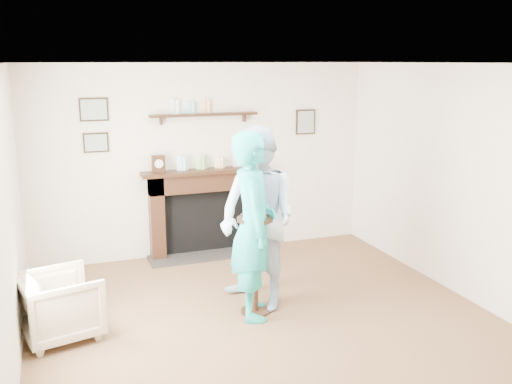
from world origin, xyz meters
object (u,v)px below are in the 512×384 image
at_px(man, 258,304).
at_px(pedestal_table, 255,246).
at_px(armchair, 63,336).
at_px(woman, 253,314).

height_order(man, pedestal_table, pedestal_table).
distance_m(armchair, man, 1.97).
xyz_separation_m(man, woman, (-0.13, -0.21, 0.00)).
distance_m(armchair, woman, 1.85).
relative_size(man, pedestal_table, 1.64).
bearing_deg(pedestal_table, man, 61.61).
bearing_deg(woman, armchair, 99.32).
xyz_separation_m(man, pedestal_table, (-0.09, -0.17, 0.71)).
height_order(armchair, man, man).
relative_size(armchair, man, 0.36).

